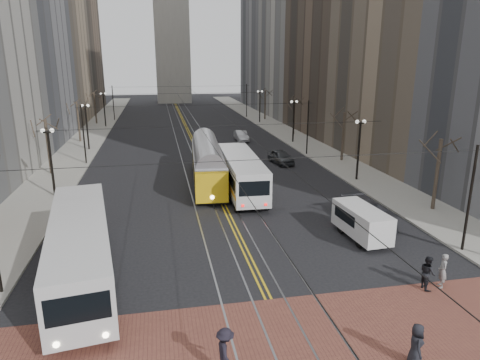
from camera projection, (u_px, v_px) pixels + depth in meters
name	position (u px, v px, depth m)	size (l,w,h in m)	color
ground	(264.00, 289.00, 21.72)	(260.00, 260.00, 0.00)	black
sidewalk_left	(87.00, 140.00, 61.48)	(5.00, 140.00, 0.15)	gray
sidewalk_right	(287.00, 134.00, 66.97)	(5.00, 140.00, 0.15)	gray
crosswalk_band	(287.00, 337.00, 17.94)	(25.00, 6.00, 0.01)	brown
streetcar_rails	(191.00, 137.00, 64.24)	(4.80, 130.00, 0.02)	gray
centre_lines	(191.00, 137.00, 64.24)	(0.42, 130.00, 0.01)	gold
building_left_far	(56.00, 18.00, 92.90)	(16.00, 20.00, 40.00)	brown
building_right_mid	(354.00, 21.00, 65.24)	(16.00, 20.00, 34.00)	brown
building_right_far	(281.00, 22.00, 102.23)	(16.00, 20.00, 40.00)	slate
lamp_posts	(202.00, 138.00, 48.13)	(27.60, 57.20, 5.60)	black
street_trees	(197.00, 129.00, 54.27)	(31.68, 53.28, 5.60)	#382D23
trolley_wires	(197.00, 122.00, 53.61)	(25.96, 120.00, 6.60)	black
transit_bus	(81.00, 250.00, 22.24)	(2.79, 13.38, 3.35)	silver
streetcar	(207.00, 167.00, 39.80)	(2.59, 13.93, 3.28)	gold
rear_bus	(241.00, 174.00, 37.28)	(2.69, 12.37, 3.23)	silver
cargo_van	(361.00, 224.00, 27.57)	(1.84, 4.77, 2.11)	silver
sedan_grey	(281.00, 157.00, 47.84)	(1.78, 4.42, 1.51)	#3B3F42
sedan_silver	(241.00, 136.00, 61.34)	(1.52, 4.36, 1.44)	#AFB1B8
sedan_parked	(368.00, 213.00, 30.32)	(2.14, 5.27, 1.53)	#3E3F45
pedestrian_a	(416.00, 345.00, 16.12)	(0.84, 0.55, 1.72)	black
pedestrian_b	(443.00, 271.00, 21.69)	(0.66, 0.43, 1.81)	gray
pedestrian_c	(428.00, 273.00, 21.54)	(0.86, 0.67, 1.77)	black
pedestrian_d	(225.00, 351.00, 15.68)	(1.19, 0.69, 1.85)	black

